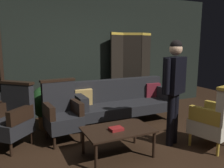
# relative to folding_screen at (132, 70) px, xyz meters

# --- Properties ---
(ground_plane) EXTENTS (10.00, 10.00, 0.00)m
(ground_plane) POSITION_rel_folding_screen_xyz_m (-1.22, -2.26, -0.99)
(ground_plane) COLOR black
(back_wall) EXTENTS (7.20, 0.10, 2.80)m
(back_wall) POSITION_rel_folding_screen_xyz_m (-1.22, 0.19, 0.41)
(back_wall) COLOR black
(back_wall) RESTS_ON ground_plane
(folding_screen) EXTENTS (1.25, 0.26, 1.90)m
(folding_screen) POSITION_rel_folding_screen_xyz_m (0.00, 0.00, 0.00)
(folding_screen) COLOR black
(folding_screen) RESTS_ON ground_plane
(velvet_couch) EXTENTS (2.12, 0.78, 0.88)m
(velvet_couch) POSITION_rel_folding_screen_xyz_m (-0.67, -0.80, -0.53)
(velvet_couch) COLOR black
(velvet_couch) RESTS_ON ground_plane
(coffee_table) EXTENTS (1.00, 0.64, 0.42)m
(coffee_table) POSITION_rel_folding_screen_xyz_m (-1.46, -2.17, -0.61)
(coffee_table) COLOR black
(coffee_table) RESTS_ON ground_plane
(armchair_gilt_accent) EXTENTS (0.71, 0.71, 1.04)m
(armchair_gilt_accent) POSITION_rel_folding_screen_xyz_m (0.06, -2.58, -0.50)
(armchair_gilt_accent) COLOR gold
(armchair_gilt_accent) RESTS_ON ground_plane
(armchair_wing_left) EXTENTS (0.82, 0.82, 1.04)m
(armchair_wing_left) POSITION_rel_folding_screen_xyz_m (-2.85, -1.16, -0.50)
(armchair_wing_left) COLOR black
(armchair_wing_left) RESTS_ON ground_plane
(armchair_wing_right) EXTENTS (0.63, 0.63, 1.04)m
(armchair_wing_right) POSITION_rel_folding_screen_xyz_m (-2.07, -1.25, -0.50)
(armchair_wing_right) COLOR black
(armchair_wing_right) RESTS_ON ground_plane
(standing_figure) EXTENTS (0.55, 0.36, 1.70)m
(standing_figure) POSITION_rel_folding_screen_xyz_m (-0.46, -2.18, 0.04)
(standing_figure) COLOR black
(standing_figure) RESTS_ON ground_plane
(potted_plant) EXTENTS (0.54, 0.54, 0.83)m
(potted_plant) POSITION_rel_folding_screen_xyz_m (-2.24, -0.56, -0.50)
(potted_plant) COLOR brown
(potted_plant) RESTS_ON ground_plane
(book_red_leather) EXTENTS (0.20, 0.15, 0.04)m
(book_red_leather) POSITION_rel_folding_screen_xyz_m (-1.51, -2.21, -0.54)
(book_red_leather) COLOR maroon
(book_red_leather) RESTS_ON coffee_table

